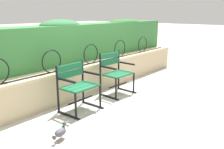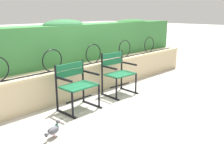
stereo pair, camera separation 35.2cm
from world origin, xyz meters
name	(u,v)px [view 2 (the right image)]	position (x,y,z in m)	size (l,w,h in m)	color
ground_plane	(117,104)	(0.00, 0.00, 0.00)	(60.00, 60.00, 0.00)	#BCB7AD
stone_wall	(84,79)	(0.00, 0.94, 0.32)	(7.09, 0.41, 0.62)	#C6B289
iron_arch_fence	(76,58)	(-0.26, 0.86, 0.80)	(6.56, 0.02, 0.42)	black
hedge_row	(68,42)	(-0.03, 1.42, 1.06)	(6.95, 0.61, 0.92)	#387A3D
park_chair_left	(76,84)	(-0.67, 0.36, 0.46)	(0.65, 0.53, 0.82)	#19663D
park_chair_right	(117,72)	(0.45, 0.40, 0.47)	(0.64, 0.55, 0.88)	#19663D
pigeon_near_chairs	(54,130)	(-1.54, -0.24, 0.11)	(0.29, 0.15, 0.22)	#5B5B66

